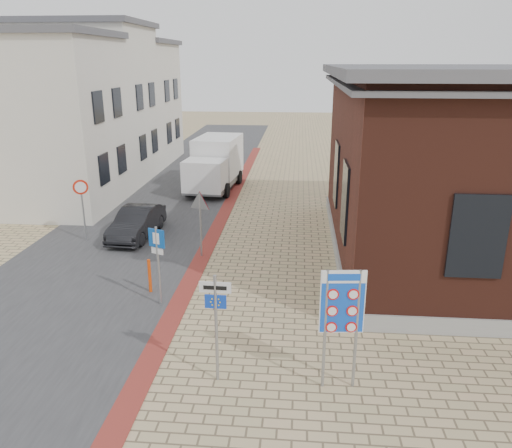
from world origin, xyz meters
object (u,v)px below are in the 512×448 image
(sedan, at_px, (137,223))
(bollard, at_px, (150,276))
(border_sign, at_px, (342,305))
(parking_sign, at_px, (157,253))
(box_truck, at_px, (215,163))
(essen_sign, at_px, (216,312))

(sedan, bearing_deg, bollard, -64.66)
(border_sign, xyz_separation_m, parking_sign, (-5.03, 3.50, -0.36))
(sedan, bearing_deg, box_truck, 80.36)
(essen_sign, bearing_deg, sedan, 119.02)
(sedan, distance_m, essen_sign, 10.59)
(sedan, relative_size, bollard, 3.38)
(essen_sign, xyz_separation_m, bollard, (-2.83, 4.30, -1.19))
(sedan, distance_m, parking_sign, 6.47)
(border_sign, relative_size, essen_sign, 1.08)
(essen_sign, distance_m, bollard, 5.29)
(box_truck, distance_m, essen_sign, 17.84)
(border_sign, bearing_deg, box_truck, 102.39)
(box_truck, height_order, border_sign, box_truck)
(essen_sign, height_order, bollard, essen_sign)
(box_truck, bearing_deg, parking_sign, -82.05)
(sedan, height_order, box_truck, box_truck)
(bollard, bearing_deg, parking_sign, -55.85)
(box_truck, height_order, parking_sign, box_truck)
(essen_sign, bearing_deg, box_truck, 101.04)
(border_sign, distance_m, parking_sign, 6.13)
(sedan, relative_size, box_truck, 0.67)
(border_sign, relative_size, parking_sign, 1.15)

